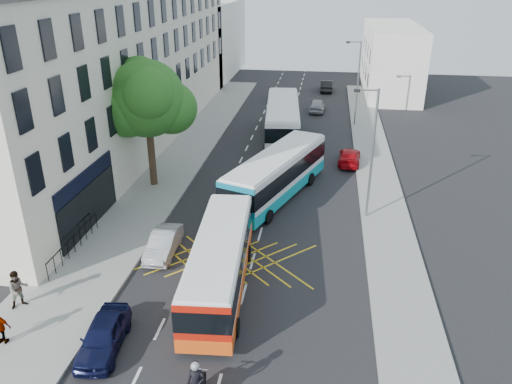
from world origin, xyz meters
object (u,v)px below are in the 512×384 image
at_px(bus_mid, 276,175).
at_px(parked_car_blue, 103,336).
at_px(bus_near, 220,263).
at_px(pedestrian_near, 18,289).
at_px(bus_far, 283,120).
at_px(pedestrian_far, 0,327).
at_px(distant_car_dark, 326,86).
at_px(distant_car_silver, 317,105).
at_px(parked_car_silver, 164,243).
at_px(street_tree, 146,100).
at_px(red_hatchback, 349,156).
at_px(lamp_far, 357,79).
at_px(distant_car_grey, 279,95).
at_px(lamp_near, 371,148).

distance_m(bus_mid, parked_car_blue, 16.72).
height_order(bus_near, pedestrian_near, bus_near).
bearing_deg(bus_near, bus_far, 83.92).
bearing_deg(pedestrian_far, bus_far, -107.98).
height_order(bus_far, distant_car_dark, bus_far).
bearing_deg(distant_car_silver, parked_car_silver, 79.33).
bearing_deg(parked_car_silver, bus_mid, 55.17).
bearing_deg(parked_car_blue, street_tree, 95.96).
relative_size(parked_car_blue, red_hatchback, 0.94).
height_order(bus_mid, parked_car_blue, bus_mid).
bearing_deg(lamp_far, street_tree, -130.81).
height_order(parked_car_silver, distant_car_silver, distant_car_silver).
xyz_separation_m(lamp_far, pedestrian_near, (-16.10, -31.52, -3.54)).
distance_m(lamp_far, distant_car_grey, 13.15).
relative_size(bus_mid, bus_far, 0.91).
xyz_separation_m(bus_mid, distant_car_dark, (2.92, 32.65, -0.95)).
height_order(red_hatchback, distant_car_dark, distant_car_dark).
distance_m(bus_mid, pedestrian_far, 18.88).
relative_size(bus_far, distant_car_dark, 2.95).
xyz_separation_m(street_tree, parked_car_silver, (3.58, -8.85, -5.67)).
bearing_deg(bus_near, lamp_far, 71.48).
xyz_separation_m(bus_far, red_hatchback, (5.87, -5.29, -1.20)).
height_order(street_tree, distant_car_silver, street_tree).
distance_m(parked_car_silver, red_hatchback, 18.58).
bearing_deg(red_hatchback, lamp_near, 98.27).
distance_m(bus_far, pedestrian_near, 27.99).
bearing_deg(red_hatchback, parked_car_silver, 59.93).
relative_size(street_tree, bus_near, 0.87).
bearing_deg(street_tree, bus_far, 55.45).
distance_m(distant_car_silver, pedestrian_far, 40.65).
bearing_deg(parked_car_silver, red_hatchback, 54.05).
bearing_deg(distant_car_dark, bus_near, 82.95).
bearing_deg(red_hatchback, street_tree, 29.06).
bearing_deg(pedestrian_near, parked_car_silver, 5.05).
relative_size(distant_car_dark, pedestrian_far, 2.55).
height_order(bus_near, red_hatchback, bus_near).
bearing_deg(parked_car_silver, pedestrian_near, -133.24).
relative_size(bus_mid, pedestrian_far, 6.87).
relative_size(street_tree, parked_car_silver, 2.32).
xyz_separation_m(street_tree, distant_car_dark, (11.81, 31.98, -5.60)).
relative_size(street_tree, distant_car_silver, 2.20).
height_order(bus_far, pedestrian_far, bus_far).
xyz_separation_m(red_hatchback, distant_car_silver, (-3.00, 15.50, 0.09)).
relative_size(street_tree, lamp_near, 1.10).
height_order(distant_car_grey, distant_car_dark, distant_car_dark).
bearing_deg(lamp_near, distant_car_dark, 94.73).
bearing_deg(distant_car_silver, pedestrian_near, 74.10).
relative_size(lamp_far, distant_car_grey, 1.90).
height_order(bus_mid, distant_car_dark, bus_mid).
xyz_separation_m(bus_mid, distant_car_silver, (2.11, 22.69, -0.96)).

